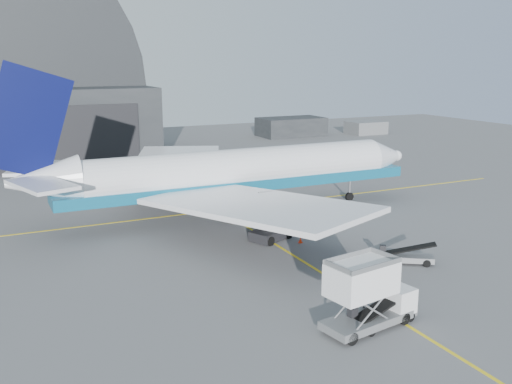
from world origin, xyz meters
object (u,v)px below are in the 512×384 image
catering_truck (367,295)px  belt_loader_a (381,315)px  airliner (226,173)px  belt_loader_b (405,256)px  pushback_tug (272,232)px

catering_truck → belt_loader_a: (1.19, 0.05, -1.61)m
airliner → belt_loader_b: size_ratio=10.34×
catering_truck → belt_loader_b: size_ratio=1.48×
belt_loader_a → belt_loader_b: bearing=34.0°
catering_truck → pushback_tug: catering_truck is taller
pushback_tug → belt_loader_a: belt_loader_a is taller
belt_loader_a → belt_loader_b: belt_loader_a is taller
belt_loader_b → pushback_tug: bearing=157.8°
belt_loader_b → airliner: bearing=144.5°
belt_loader_a → belt_loader_b: (8.72, 8.14, -0.05)m
airliner → pushback_tug: airliner is taller
belt_loader_a → belt_loader_b: 11.93m
catering_truck → belt_loader_b: catering_truck is taller
pushback_tug → catering_truck: bearing=-123.5°
catering_truck → airliner: bearing=75.6°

